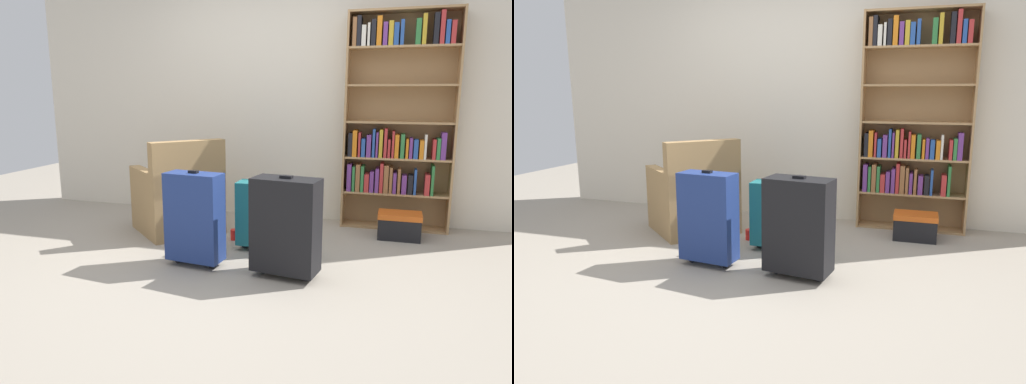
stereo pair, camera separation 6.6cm
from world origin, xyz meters
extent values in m
plane|color=#9E9384|center=(0.00, 0.00, 0.00)|extent=(10.00, 10.00, 0.00)
cube|color=beige|center=(0.00, 1.80, 1.30)|extent=(5.71, 0.10, 2.60)
cube|color=#A87F51|center=(0.66, 1.61, 1.03)|extent=(0.02, 0.25, 2.06)
cube|color=#A87F51|center=(1.66, 1.61, 1.03)|extent=(0.02, 0.25, 2.06)
cube|color=#A87F51|center=(1.16, 1.72, 1.03)|extent=(1.02, 0.02, 2.06)
cube|color=#A87F51|center=(1.16, 1.61, 0.01)|extent=(0.98, 0.23, 0.02)
cube|color=#A87F51|center=(1.16, 1.61, 0.35)|extent=(0.98, 0.23, 0.02)
cube|color=#A87F51|center=(1.16, 1.61, 0.70)|extent=(0.98, 0.23, 0.02)
cube|color=#A87F51|center=(1.16, 1.61, 1.04)|extent=(0.98, 0.23, 0.02)
cube|color=#A87F51|center=(1.16, 1.61, 1.39)|extent=(0.98, 0.23, 0.02)
cube|color=#A87F51|center=(1.16, 1.61, 1.73)|extent=(0.98, 0.23, 0.02)
cube|color=#A87F51|center=(1.16, 1.61, 2.05)|extent=(0.98, 0.23, 0.02)
cube|color=#66337F|center=(0.72, 1.57, 0.50)|extent=(0.04, 0.15, 0.27)
cube|color=#2D7238|center=(0.76, 1.57, 0.49)|extent=(0.03, 0.15, 0.25)
cube|color=brown|center=(0.81, 1.59, 0.50)|extent=(0.04, 0.20, 0.27)
cube|color=#2D7238|center=(0.85, 1.59, 0.49)|extent=(0.03, 0.19, 0.25)
cube|color=#B22D2D|center=(0.89, 1.58, 0.45)|extent=(0.04, 0.17, 0.18)
cube|color=#66337F|center=(0.94, 1.57, 0.47)|extent=(0.04, 0.15, 0.20)
cube|color=#66337F|center=(0.99, 1.60, 0.48)|extent=(0.03, 0.21, 0.23)
cube|color=#B22D2D|center=(1.03, 1.59, 0.51)|extent=(0.03, 0.19, 0.29)
cube|color=brown|center=(1.07, 1.57, 0.50)|extent=(0.04, 0.15, 0.27)
cube|color=brown|center=(1.12, 1.60, 0.49)|extent=(0.03, 0.21, 0.25)
cube|color=#66337F|center=(1.15, 1.60, 0.46)|extent=(0.03, 0.21, 0.20)
cube|color=brown|center=(1.19, 1.56, 0.48)|extent=(0.03, 0.14, 0.24)
cube|color=#66337F|center=(1.24, 1.57, 0.45)|extent=(0.04, 0.15, 0.18)
cube|color=black|center=(1.30, 1.57, 0.46)|extent=(0.04, 0.15, 0.19)
cube|color=#264C99|center=(1.34, 1.57, 0.48)|extent=(0.02, 0.15, 0.24)
cube|color=#B22D2D|center=(1.45, 1.57, 0.46)|extent=(0.04, 0.16, 0.20)
cube|color=#2D7238|center=(1.50, 1.60, 0.51)|extent=(0.03, 0.21, 0.28)
cube|color=black|center=(0.72, 1.59, 0.82)|extent=(0.04, 0.19, 0.23)
cube|color=orange|center=(0.76, 1.59, 0.83)|extent=(0.04, 0.19, 0.25)
cube|color=#B22D2D|center=(0.81, 1.56, 0.83)|extent=(0.02, 0.14, 0.24)
cube|color=#264C99|center=(0.84, 1.59, 0.80)|extent=(0.04, 0.20, 0.18)
cube|color=#66337F|center=(0.90, 1.57, 0.81)|extent=(0.04, 0.15, 0.21)
cube|color=#264C99|center=(0.94, 1.59, 0.84)|extent=(0.02, 0.19, 0.27)
cube|color=#66337F|center=(0.97, 1.59, 0.83)|extent=(0.02, 0.18, 0.24)
cube|color=gold|center=(1.01, 1.59, 0.84)|extent=(0.03, 0.19, 0.27)
cube|color=#B22D2D|center=(1.05, 1.57, 0.85)|extent=(0.03, 0.16, 0.28)
cube|color=#B22D2D|center=(1.08, 1.58, 0.80)|extent=(0.02, 0.17, 0.18)
cube|color=#B22D2D|center=(1.12, 1.59, 0.83)|extent=(0.02, 0.20, 0.25)
cube|color=orange|center=(1.15, 1.58, 0.82)|extent=(0.04, 0.16, 0.22)
cube|color=#2D7238|center=(1.21, 1.58, 0.82)|extent=(0.04, 0.17, 0.23)
cube|color=orange|center=(1.25, 1.58, 0.80)|extent=(0.02, 0.17, 0.18)
cube|color=#66337F|center=(1.28, 1.59, 0.80)|extent=(0.03, 0.19, 0.19)
cube|color=#264C99|center=(1.33, 1.56, 0.80)|extent=(0.04, 0.14, 0.18)
cube|color=orange|center=(1.38, 1.57, 0.80)|extent=(0.04, 0.16, 0.17)
cube|color=silver|center=(1.41, 1.57, 0.82)|extent=(0.02, 0.16, 0.23)
cube|color=#B22D2D|center=(1.49, 1.59, 0.80)|extent=(0.03, 0.19, 0.18)
cube|color=#2D7238|center=(1.53, 1.58, 0.81)|extent=(0.03, 0.18, 0.20)
cube|color=#66337F|center=(1.57, 1.57, 0.83)|extent=(0.04, 0.16, 0.25)
cube|color=brown|center=(0.72, 1.59, 1.87)|extent=(0.04, 0.19, 0.26)
cube|color=black|center=(0.76, 1.59, 1.88)|extent=(0.04, 0.20, 0.27)
cube|color=silver|center=(0.80, 1.60, 1.83)|extent=(0.04, 0.21, 0.19)
cube|color=silver|center=(0.85, 1.58, 1.84)|extent=(0.02, 0.18, 0.20)
cube|color=black|center=(0.89, 1.60, 1.86)|extent=(0.04, 0.21, 0.23)
cube|color=orange|center=(0.94, 1.57, 1.87)|extent=(0.04, 0.15, 0.26)
cube|color=#66337F|center=(1.00, 1.60, 1.84)|extent=(0.04, 0.21, 0.21)
cube|color=gold|center=(1.05, 1.59, 1.85)|extent=(0.04, 0.19, 0.21)
cube|color=#264C99|center=(1.09, 1.59, 1.84)|extent=(0.04, 0.20, 0.20)
cube|color=#264C99|center=(1.14, 1.60, 1.85)|extent=(0.03, 0.21, 0.22)
cube|color=#2D7238|center=(1.28, 1.58, 1.85)|extent=(0.04, 0.17, 0.22)
cube|color=gold|center=(1.33, 1.58, 1.87)|extent=(0.04, 0.18, 0.26)
cube|color=black|center=(1.43, 1.56, 1.87)|extent=(0.04, 0.14, 0.27)
cube|color=#B22D2D|center=(1.48, 1.60, 1.88)|extent=(0.04, 0.21, 0.29)
cube|color=#264C99|center=(1.53, 1.57, 1.84)|extent=(0.04, 0.15, 0.20)
cube|color=#B22D2D|center=(1.58, 1.56, 1.84)|extent=(0.04, 0.14, 0.20)
cube|color=#9E7A4C|center=(-0.85, 0.92, 0.20)|extent=(0.99, 0.99, 0.40)
cube|color=tan|center=(-0.85, 0.92, 0.44)|extent=(0.77, 0.76, 0.08)
cube|color=#9E7A4C|center=(-0.64, 0.73, 0.65)|extent=(0.56, 0.60, 0.50)
cube|color=#9E7A4C|center=(-0.65, 1.14, 0.51)|extent=(0.58, 0.55, 0.22)
cube|color=#9E7A4C|center=(-1.05, 0.70, 0.51)|extent=(0.58, 0.55, 0.22)
cylinder|color=red|center=(-0.22, 0.79, 0.05)|extent=(0.08, 0.08, 0.10)
torus|color=red|center=(-0.17, 0.79, 0.05)|extent=(0.06, 0.01, 0.06)
cube|color=black|center=(1.22, 1.26, 0.11)|extent=(0.38, 0.25, 0.21)
cube|color=#D85919|center=(1.22, 1.26, 0.22)|extent=(0.39, 0.26, 0.05)
cube|color=navy|center=(-0.30, 0.08, 0.39)|extent=(0.45, 0.25, 0.68)
cube|color=black|center=(-0.30, 0.08, 0.74)|extent=(0.08, 0.05, 0.02)
cylinder|color=black|center=(-0.45, 0.10, 0.03)|extent=(0.06, 0.06, 0.05)
cylinder|color=black|center=(-0.15, 0.07, 0.03)|extent=(0.06, 0.06, 0.05)
cube|color=#19666B|center=(0.08, 0.59, 0.32)|extent=(0.39, 0.22, 0.54)
cube|color=black|center=(0.08, 0.59, 0.60)|extent=(0.08, 0.04, 0.02)
cylinder|color=black|center=(-0.06, 0.59, 0.03)|extent=(0.05, 0.05, 0.05)
cylinder|color=black|center=(0.22, 0.59, 0.03)|extent=(0.05, 0.05, 0.05)
cube|color=black|center=(0.42, 0.05, 0.39)|extent=(0.51, 0.31, 0.68)
cube|color=black|center=(0.42, 0.05, 0.74)|extent=(0.09, 0.06, 0.02)
cylinder|color=black|center=(0.26, 0.08, 0.03)|extent=(0.06, 0.06, 0.05)
cylinder|color=black|center=(0.58, 0.03, 0.03)|extent=(0.06, 0.06, 0.05)
camera|label=1|loc=(1.14, -3.15, 1.33)|focal=33.33mm
camera|label=2|loc=(1.21, -3.13, 1.33)|focal=33.33mm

